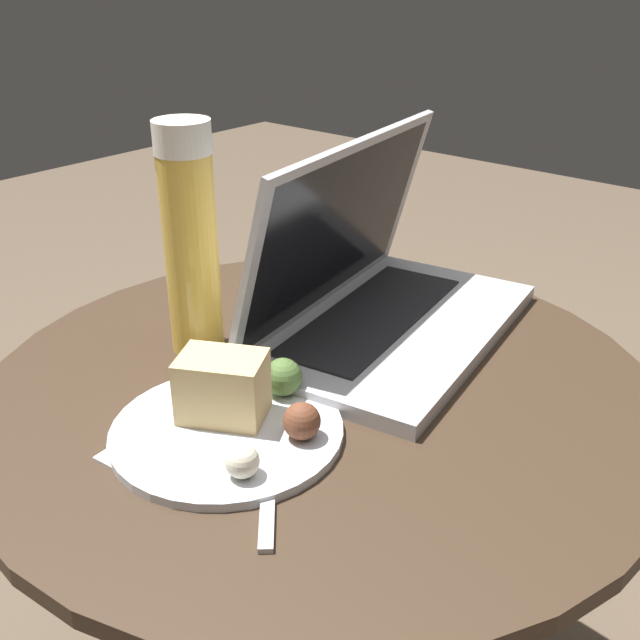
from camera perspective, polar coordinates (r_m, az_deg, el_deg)
name	(u,v)px	position (r m, az deg, el deg)	size (l,w,h in m)	color
table	(320,492)	(0.88, 0.00, -13.00)	(0.71, 0.71, 0.58)	#9E9EA3
napkin	(195,438)	(0.71, -9.48, -8.88)	(0.16, 0.12, 0.00)	white
laptop	(377,294)	(0.88, 4.35, 1.96)	(0.40, 0.28, 0.23)	#B2B2B7
beer_glass	(190,240)	(0.82, -9.85, 5.99)	(0.06, 0.06, 0.26)	gold
snack_plate	(232,412)	(0.71, -6.73, -6.96)	(0.22, 0.22, 0.07)	silver
fork	(270,461)	(0.68, -3.87, -10.64)	(0.16, 0.14, 0.00)	#B2B2B7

